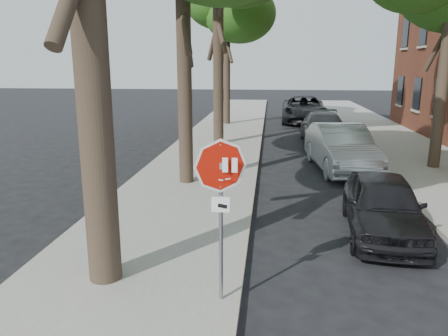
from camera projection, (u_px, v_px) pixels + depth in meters
The scene contains 11 objects.
ground at pixel (265, 308), 6.95m from camera, with size 120.00×120.00×0.00m, color black.
sidewalk_left at pixel (211, 152), 18.80m from camera, with size 4.00×55.00×0.12m, color gray.
sidewalk_right at pixel (415, 157), 17.93m from camera, with size 4.00×55.00×0.12m, color gray.
curb_left at pixel (258, 153), 18.59m from camera, with size 0.12×55.00×0.13m, color #9E9384.
curb_right at pixel (364, 156), 18.14m from camera, with size 0.12×55.00×0.13m, color #9E9384.
stop_sign at pixel (221, 190), 6.55m from camera, with size 0.76×0.34×2.61m.
tree_far at pixel (227, 5), 25.96m from camera, with size 5.29×4.91×9.33m.
car_a at pixel (383, 205), 9.84m from camera, with size 1.61×4.00×1.36m, color black.
car_b at pixel (341, 148), 15.79m from camera, with size 1.74×4.98×1.64m, color #9FA3A7.
car_c at pixel (324, 129), 20.98m from camera, with size 2.08×5.13×1.49m, color #4B4B50.
car_d at pixel (304, 109), 28.79m from camera, with size 2.84×6.16×1.71m, color black.
Camera 1 is at (0.01, -6.27, 3.79)m, focal length 35.00 mm.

